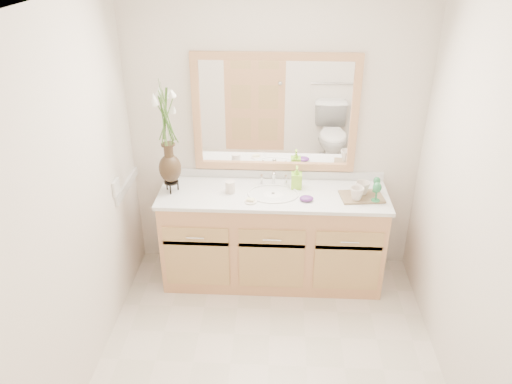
# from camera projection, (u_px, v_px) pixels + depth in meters

# --- Properties ---
(floor) EXTENTS (2.60, 2.60, 0.00)m
(floor) POSITION_uv_depth(u_px,v_px,m) (268.00, 365.00, 3.50)
(floor) COLOR beige
(floor) RESTS_ON ground
(ceiling) EXTENTS (2.40, 2.60, 0.02)m
(ceiling) POSITION_uv_depth(u_px,v_px,m) (274.00, 2.00, 2.37)
(ceiling) COLOR white
(ceiling) RESTS_ON wall_back
(wall_back) EXTENTS (2.40, 0.02, 2.40)m
(wall_back) POSITION_uv_depth(u_px,v_px,m) (275.00, 137.00, 4.08)
(wall_back) COLOR silver
(wall_back) RESTS_ON floor
(wall_left) EXTENTS (0.02, 2.60, 2.40)m
(wall_left) POSITION_uv_depth(u_px,v_px,m) (71.00, 213.00, 2.99)
(wall_left) COLOR silver
(wall_left) RESTS_ON floor
(wall_right) EXTENTS (0.02, 2.60, 2.40)m
(wall_right) POSITION_uv_depth(u_px,v_px,m) (478.00, 224.00, 2.88)
(wall_right) COLOR silver
(wall_right) RESTS_ON floor
(vanity) EXTENTS (1.80, 0.55, 0.80)m
(vanity) POSITION_uv_depth(u_px,v_px,m) (272.00, 238.00, 4.21)
(vanity) COLOR tan
(vanity) RESTS_ON floor
(counter) EXTENTS (1.84, 0.57, 0.03)m
(counter) POSITION_uv_depth(u_px,v_px,m) (273.00, 195.00, 4.01)
(counter) COLOR silver
(counter) RESTS_ON vanity
(sink) EXTENTS (0.38, 0.34, 0.23)m
(sink) POSITION_uv_depth(u_px,v_px,m) (273.00, 200.00, 4.01)
(sink) COLOR white
(sink) RESTS_ON counter
(mirror) EXTENTS (1.32, 0.04, 0.97)m
(mirror) POSITION_uv_depth(u_px,v_px,m) (275.00, 114.00, 3.97)
(mirror) COLOR white
(mirror) RESTS_ON wall_back
(switch_plate) EXTENTS (0.02, 0.12, 0.12)m
(switch_plate) POSITION_uv_depth(u_px,v_px,m) (116.00, 187.00, 3.77)
(switch_plate) COLOR white
(switch_plate) RESTS_ON wall_left
(flower_vase) EXTENTS (0.21, 0.21, 0.86)m
(flower_vase) POSITION_uv_depth(u_px,v_px,m) (166.00, 123.00, 3.76)
(flower_vase) COLOR black
(flower_vase) RESTS_ON counter
(tumbler) EXTENTS (0.08, 0.08, 0.10)m
(tumbler) POSITION_uv_depth(u_px,v_px,m) (230.00, 187.00, 3.99)
(tumbler) COLOR beige
(tumbler) RESTS_ON counter
(soap_dish) EXTENTS (0.10, 0.10, 0.03)m
(soap_dish) POSITION_uv_depth(u_px,v_px,m) (251.00, 201.00, 3.86)
(soap_dish) COLOR beige
(soap_dish) RESTS_ON counter
(soap_bottle) EXTENTS (0.08, 0.08, 0.17)m
(soap_bottle) POSITION_uv_depth(u_px,v_px,m) (297.00, 178.00, 4.05)
(soap_bottle) COLOR #8ED532
(soap_bottle) RESTS_ON counter
(purple_dish) EXTENTS (0.13, 0.11, 0.04)m
(purple_dish) POSITION_uv_depth(u_px,v_px,m) (306.00, 198.00, 3.88)
(purple_dish) COLOR #562571
(purple_dish) RESTS_ON counter
(tray) EXTENTS (0.35, 0.26, 0.02)m
(tray) POSITION_uv_depth(u_px,v_px,m) (362.00, 197.00, 3.93)
(tray) COLOR brown
(tray) RESTS_ON counter
(mug_left) EXTENTS (0.14, 0.13, 0.11)m
(mug_left) POSITION_uv_depth(u_px,v_px,m) (357.00, 193.00, 3.85)
(mug_left) COLOR beige
(mug_left) RESTS_ON tray
(mug_right) EXTENTS (0.14, 0.13, 0.11)m
(mug_right) POSITION_uv_depth(u_px,v_px,m) (362.00, 188.00, 3.93)
(mug_right) COLOR beige
(mug_right) RESTS_ON tray
(goblet_front) EXTENTS (0.07, 0.07, 0.16)m
(goblet_front) POSITION_uv_depth(u_px,v_px,m) (377.00, 189.00, 3.81)
(goblet_front) COLOR #267440
(goblet_front) RESTS_ON tray
(goblet_back) EXTENTS (0.06, 0.06, 0.13)m
(goblet_back) POSITION_uv_depth(u_px,v_px,m) (377.00, 182.00, 3.95)
(goblet_back) COLOR #267440
(goblet_back) RESTS_ON tray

